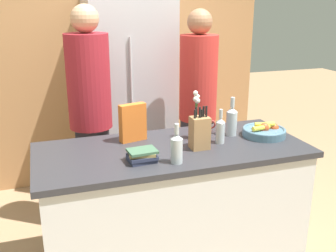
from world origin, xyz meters
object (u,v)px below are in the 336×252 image
(fruit_bowl, at_px, (264,131))
(person_in_blue, at_px, (198,101))
(person_at_sink, at_px, (90,108))
(coffee_mug, at_px, (206,124))
(flower_vase, at_px, (196,123))
(cereal_box, at_px, (133,123))
(bottle_wine, at_px, (232,120))
(book_stack, at_px, (142,155))
(bottle_vinegar, at_px, (177,148))
(knife_block, at_px, (200,132))
(refrigerator, at_px, (130,98))
(bottle_oil, at_px, (220,130))

(fruit_bowl, bearing_deg, person_in_blue, 108.46)
(person_at_sink, bearing_deg, person_in_blue, 4.32)
(coffee_mug, xyz_separation_m, person_at_sink, (-0.80, 0.45, 0.08))
(flower_vase, height_order, person_at_sink, person_at_sink)
(cereal_box, distance_m, person_at_sink, 0.55)
(person_at_sink, bearing_deg, bottle_wine, -28.36)
(book_stack, relative_size, person_in_blue, 0.10)
(bottle_wine, bearing_deg, person_at_sink, 147.19)
(bottle_wine, height_order, person_in_blue, person_in_blue)
(bottle_wine, bearing_deg, bottle_vinegar, -146.68)
(flower_vase, bearing_deg, knife_block, -104.73)
(person_in_blue, bearing_deg, bottle_vinegar, -136.68)
(fruit_bowl, distance_m, bottle_vinegar, 0.82)
(refrigerator, xyz_separation_m, knife_block, (0.14, -1.41, 0.08))
(bottle_vinegar, bearing_deg, bottle_wine, 33.32)
(person_in_blue, bearing_deg, flower_vase, -131.50)
(bottle_vinegar, bearing_deg, person_in_blue, 60.82)
(fruit_bowl, relative_size, person_at_sink, 0.17)
(bottle_wine, bearing_deg, coffee_mug, 131.05)
(cereal_box, xyz_separation_m, book_stack, (-0.04, -0.39, -0.09))
(cereal_box, distance_m, bottle_oil, 0.61)
(refrigerator, xyz_separation_m, person_in_blue, (0.45, -0.63, 0.07))
(cereal_box, height_order, bottle_vinegar, cereal_box)
(flower_vase, height_order, bottle_oil, flower_vase)
(person_at_sink, xyz_separation_m, person_in_blue, (0.92, -0.00, -0.02))
(cereal_box, distance_m, bottle_wine, 0.72)
(refrigerator, xyz_separation_m, person_at_sink, (-0.47, -0.63, 0.09))
(cereal_box, bearing_deg, refrigerator, 77.74)
(fruit_bowl, distance_m, cereal_box, 0.96)
(flower_vase, distance_m, person_at_sink, 0.89)
(knife_block, distance_m, coffee_mug, 0.39)
(knife_block, bearing_deg, refrigerator, 95.61)
(cereal_box, bearing_deg, coffee_mug, 4.52)
(bottle_wine, height_order, person_at_sink, person_at_sink)
(refrigerator, relative_size, bottle_wine, 6.63)
(fruit_bowl, height_order, bottle_oil, bottle_oil)
(book_stack, bearing_deg, refrigerator, 79.41)
(coffee_mug, height_order, bottle_oil, bottle_oil)
(refrigerator, height_order, person_in_blue, refrigerator)
(refrigerator, bearing_deg, flower_vase, -81.15)
(coffee_mug, bearing_deg, book_stack, -144.98)
(knife_block, bearing_deg, flower_vase, 75.27)
(person_at_sink, bearing_deg, book_stack, -73.43)
(book_stack, bearing_deg, bottle_oil, 14.07)
(cereal_box, xyz_separation_m, bottle_oil, (0.56, -0.24, -0.04))
(fruit_bowl, height_order, bottle_vinegar, bottle_vinegar)
(bottle_vinegar, height_order, person_in_blue, person_in_blue)
(knife_block, xyz_separation_m, bottle_oil, (0.18, 0.05, -0.02))
(cereal_box, height_order, person_at_sink, person_at_sink)
(refrigerator, height_order, knife_block, refrigerator)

